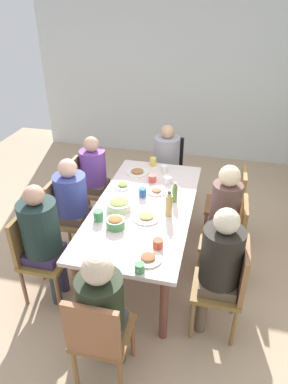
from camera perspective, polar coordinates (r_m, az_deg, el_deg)
name	(u,v)px	position (r m, az deg, el deg)	size (l,w,h in m)	color
ground_plane	(144,262)	(3.84, 0.00, -11.53)	(7.02, 7.02, 0.00)	tan
wall_left	(187,79)	(5.93, 7.07, 17.97)	(0.12, 5.03, 2.60)	silver
dining_table	(144,212)	(3.43, 0.00, -3.30)	(1.92, 0.94, 0.74)	silver
chair_0	(37,252)	(3.33, -17.28, -9.39)	(0.40, 0.40, 0.90)	olive
person_0	(42,234)	(3.16, -16.46, -6.65)	(0.33, 0.33, 1.21)	#302D4B
chair_1	(88,185)	(4.26, -9.15, 1.22)	(0.40, 0.40, 0.90)	olive
person_1	(95,173)	(4.15, -8.17, 3.13)	(0.30, 0.30, 1.14)	brown
chair_2	(228,284)	(2.97, 13.63, -14.50)	(0.40, 0.40, 0.90)	olive
person_2	(219,261)	(2.82, 12.34, -11.11)	(0.32, 0.32, 1.22)	brown
chair_3	(66,213)	(3.77, -12.69, -3.44)	(0.40, 0.40, 0.90)	olive
person_3	(72,199)	(3.63, -11.73, -1.18)	(0.33, 0.33, 1.15)	brown
chair_4	(167,167)	(4.64, 3.86, 4.15)	(0.40, 0.40, 0.90)	black
person_4	(166,158)	(4.49, 3.73, 5.61)	(0.33, 0.33, 1.12)	#2E324A
chair_5	(231,202)	(3.99, 14.16, -1.59)	(0.40, 0.40, 0.90)	brown
chair_6	(230,236)	(3.46, 13.93, -7.10)	(0.40, 0.40, 0.90)	olive
person_6	(223,216)	(3.32, 12.85, -3.83)	(0.30, 0.30, 1.26)	#474344
chair_7	(99,335)	(2.60, -7.46, -22.41)	(0.40, 0.40, 0.90)	brown
person_7	(102,306)	(2.50, -7.03, -18.15)	(0.32, 0.32, 1.16)	#42374B
plate_0	(156,191)	(3.60, 2.06, 0.21)	(0.21, 0.21, 0.04)	silver
plate_1	(137,172)	(3.97, -1.10, 3.33)	(0.26, 0.26, 0.04)	silver
plate_2	(148,258)	(2.75, 0.67, -10.82)	(0.22, 0.22, 0.04)	beige
plate_3	(123,185)	(3.70, -3.50, 1.10)	(0.21, 0.21, 0.04)	white
plate_4	(146,217)	(3.19, 0.39, -4.13)	(0.25, 0.25, 0.04)	white
bowl_0	(119,204)	(3.32, -4.15, -2.07)	(0.24, 0.24, 0.10)	beige
bowl_1	(115,222)	(3.07, -4.73, -5.03)	(0.16, 0.16, 0.10)	#458849
cup_0	(167,180)	(3.76, 3.90, 1.97)	(0.12, 0.08, 0.07)	white
cup_1	(140,268)	(2.64, -0.73, -12.40)	(0.11, 0.08, 0.07)	#4C8A57
cup_2	(153,162)	(4.13, 1.49, 5.01)	(0.11, 0.08, 0.10)	#E6C654
cup_3	(164,169)	(4.00, 3.35, 3.87)	(0.11, 0.08, 0.08)	white
cup_4	(158,244)	(2.85, 2.29, -8.52)	(0.12, 0.08, 0.08)	#CF4E35
cup_5	(152,179)	(3.78, 1.36, 2.21)	(0.12, 0.08, 0.08)	#D25242
cup_6	(143,193)	(3.50, -0.24, -0.11)	(0.11, 0.07, 0.09)	#295BA0
cup_7	(98,216)	(3.18, -7.56, -3.89)	(0.12, 0.09, 0.10)	#478D57
bottle_0	(169,204)	(3.18, 4.13, -2.03)	(0.06, 0.06, 0.25)	tan
bottle_1	(175,193)	(3.41, 5.10, -0.11)	(0.05, 0.05, 0.21)	#52772E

